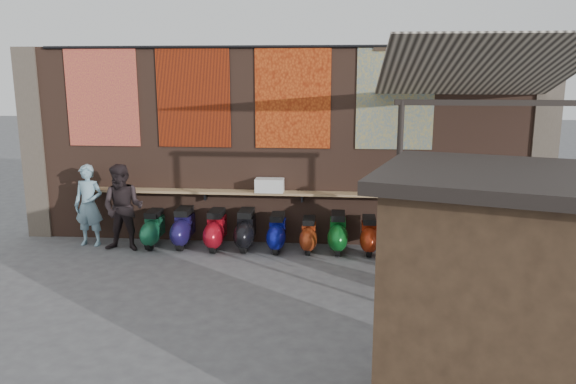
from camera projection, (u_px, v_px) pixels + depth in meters
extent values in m
plane|color=#474749|center=(262.00, 287.00, 9.31)|extent=(70.00, 70.00, 0.00)
cube|color=brown|center=(279.00, 146.00, 11.52)|extent=(10.00, 0.40, 4.00)
cube|color=#4C4238|center=(37.00, 144.00, 11.99)|extent=(0.50, 0.50, 4.00)
cube|color=#4C4238|center=(541.00, 150.00, 11.05)|extent=(0.50, 0.50, 4.00)
cube|color=#9E7A51|center=(277.00, 193.00, 11.35)|extent=(8.00, 0.32, 0.05)
cube|color=white|center=(269.00, 185.00, 11.30)|extent=(0.57, 0.31, 0.27)
cube|color=#9C163C|center=(102.00, 97.00, 11.42)|extent=(1.50, 0.02, 2.00)
cube|color=#BF2F0B|center=(193.00, 97.00, 11.25)|extent=(1.50, 0.02, 2.00)
cube|color=#C14A18|center=(293.00, 98.00, 11.07)|extent=(1.50, 0.02, 2.00)
cube|color=#2A5D9B|center=(395.00, 98.00, 10.89)|extent=(1.50, 0.02, 2.00)
cylinder|color=black|center=(277.00, 47.00, 10.88)|extent=(9.50, 0.06, 0.06)
imported|color=#7DA4B7|center=(89.00, 205.00, 11.42)|extent=(0.63, 0.44, 1.68)
imported|color=black|center=(123.00, 208.00, 11.07)|extent=(0.86, 0.68, 1.74)
imported|color=black|center=(421.00, 223.00, 9.78)|extent=(1.16, 0.88, 1.83)
imported|color=#5B5A5F|center=(574.00, 253.00, 8.36)|extent=(1.15, 0.72, 1.72)
imported|color=#846A54|center=(409.00, 244.00, 9.02)|extent=(0.92, 0.86, 1.57)
cube|color=black|center=(516.00, 316.00, 5.26)|extent=(2.72, 2.34, 2.51)
cube|color=black|center=(529.00, 179.00, 4.99)|extent=(3.06, 2.67, 0.12)
cube|color=gold|center=(522.00, 233.00, 5.96)|extent=(1.16, 0.39, 0.50)
cube|color=#473321|center=(514.00, 313.00, 6.15)|extent=(1.87, 0.66, 0.06)
cube|color=beige|center=(480.00, 69.00, 9.13)|extent=(3.20, 3.28, 0.97)
cube|color=#33261C|center=(461.00, 47.00, 10.59)|extent=(3.30, 0.08, 0.12)
cube|color=black|center=(504.00, 103.00, 7.77)|extent=(3.00, 0.08, 0.08)
cylinder|color=black|center=(397.00, 208.00, 8.21)|extent=(0.09, 0.09, 3.10)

